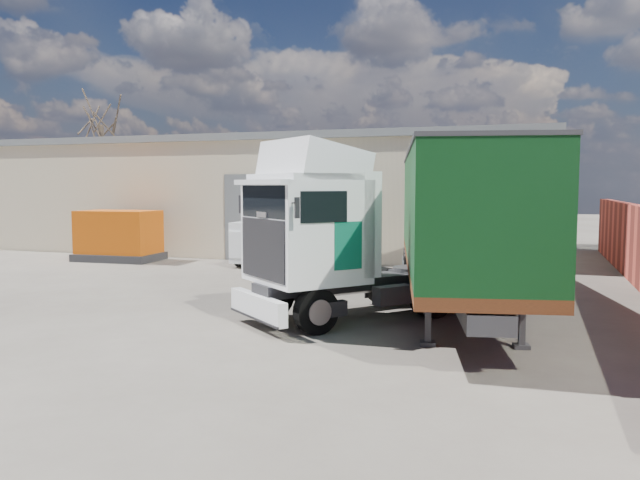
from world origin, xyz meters
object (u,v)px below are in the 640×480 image
(box_trailer, at_px, (457,213))
(panel_van, at_px, (272,241))
(orange_skip, at_px, (119,239))
(tractor_unit, at_px, (336,246))
(bare_tree, at_px, (100,110))

(box_trailer, relative_size, panel_van, 2.81)
(box_trailer, distance_m, orange_skip, 15.71)
(panel_van, xyz_separation_m, orange_skip, (-6.48, -1.11, 0.02))
(box_trailer, bearing_deg, tractor_unit, -148.99)
(bare_tree, xyz_separation_m, panel_van, (16.42, -10.66, -7.02))
(bare_tree, height_order, orange_skip, bare_tree)
(bare_tree, height_order, tractor_unit, bare_tree)
(tractor_unit, relative_size, orange_skip, 1.77)
(orange_skip, bearing_deg, panel_van, 6.34)
(orange_skip, bearing_deg, box_trailer, -25.09)
(tractor_unit, distance_m, box_trailer, 3.47)
(box_trailer, bearing_deg, panel_van, 127.45)
(bare_tree, xyz_separation_m, tractor_unit, (21.98, -19.88, -6.18))
(tractor_unit, bearing_deg, panel_van, 161.32)
(bare_tree, xyz_separation_m, orange_skip, (9.94, -11.77, -7.01))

